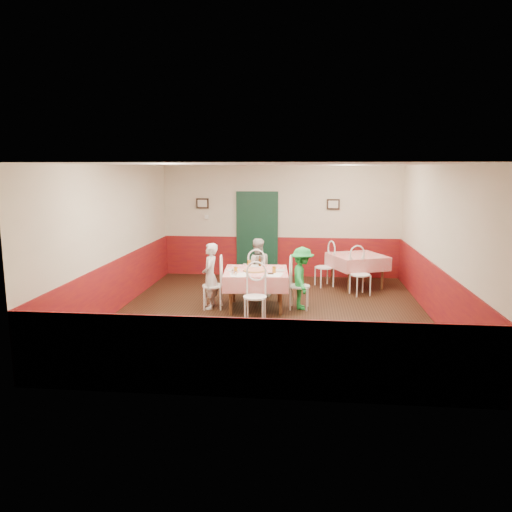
# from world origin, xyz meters

# --- Properties ---
(floor) EXTENTS (7.00, 7.00, 0.00)m
(floor) POSITION_xyz_m (0.00, 0.00, 0.00)
(floor) COLOR black
(floor) RESTS_ON ground
(ceiling) EXTENTS (7.00, 7.00, 0.00)m
(ceiling) POSITION_xyz_m (0.00, 0.00, 2.80)
(ceiling) COLOR white
(ceiling) RESTS_ON back_wall
(back_wall) EXTENTS (6.00, 0.10, 2.80)m
(back_wall) POSITION_xyz_m (0.00, 3.50, 1.40)
(back_wall) COLOR beige
(back_wall) RESTS_ON ground
(front_wall) EXTENTS (6.00, 0.10, 2.80)m
(front_wall) POSITION_xyz_m (0.00, -3.50, 1.40)
(front_wall) COLOR beige
(front_wall) RESTS_ON ground
(left_wall) EXTENTS (0.10, 7.00, 2.80)m
(left_wall) POSITION_xyz_m (-3.00, 0.00, 1.40)
(left_wall) COLOR beige
(left_wall) RESTS_ON ground
(right_wall) EXTENTS (0.10, 7.00, 2.80)m
(right_wall) POSITION_xyz_m (3.00, 0.00, 1.40)
(right_wall) COLOR beige
(right_wall) RESTS_ON ground
(wainscot_back) EXTENTS (6.00, 0.03, 1.00)m
(wainscot_back) POSITION_xyz_m (0.00, 3.48, 0.50)
(wainscot_back) COLOR maroon
(wainscot_back) RESTS_ON ground
(wainscot_front) EXTENTS (6.00, 0.03, 1.00)m
(wainscot_front) POSITION_xyz_m (0.00, -3.48, 0.50)
(wainscot_front) COLOR maroon
(wainscot_front) RESTS_ON ground
(wainscot_left) EXTENTS (0.03, 7.00, 1.00)m
(wainscot_left) POSITION_xyz_m (-2.98, 0.00, 0.50)
(wainscot_left) COLOR maroon
(wainscot_left) RESTS_ON ground
(wainscot_right) EXTENTS (0.03, 7.00, 1.00)m
(wainscot_right) POSITION_xyz_m (2.98, 0.00, 0.50)
(wainscot_right) COLOR maroon
(wainscot_right) RESTS_ON ground
(door) EXTENTS (0.96, 0.06, 2.10)m
(door) POSITION_xyz_m (-0.60, 3.45, 1.05)
(door) COLOR black
(door) RESTS_ON ground
(picture_left) EXTENTS (0.32, 0.03, 0.26)m
(picture_left) POSITION_xyz_m (-2.00, 3.45, 1.85)
(picture_left) COLOR black
(picture_left) RESTS_ON back_wall
(picture_right) EXTENTS (0.32, 0.03, 0.26)m
(picture_right) POSITION_xyz_m (1.30, 3.45, 1.85)
(picture_right) COLOR black
(picture_right) RESTS_ON back_wall
(thermostat) EXTENTS (0.10, 0.03, 0.10)m
(thermostat) POSITION_xyz_m (-1.90, 3.45, 1.50)
(thermostat) COLOR white
(thermostat) RESTS_ON back_wall
(main_table) EXTENTS (1.31, 1.31, 0.77)m
(main_table) POSITION_xyz_m (-0.32, 0.41, 0.38)
(main_table) COLOR red
(main_table) RESTS_ON ground
(second_table) EXTENTS (1.47, 1.47, 0.77)m
(second_table) POSITION_xyz_m (1.83, 2.44, 0.38)
(second_table) COLOR red
(second_table) RESTS_ON ground
(chair_left) EXTENTS (0.46, 0.46, 0.90)m
(chair_left) POSITION_xyz_m (-1.17, 0.34, 0.45)
(chair_left) COLOR white
(chair_left) RESTS_ON ground
(chair_right) EXTENTS (0.44, 0.44, 0.90)m
(chair_right) POSITION_xyz_m (0.53, 0.48, 0.45)
(chair_right) COLOR white
(chair_right) RESTS_ON ground
(chair_far) EXTENTS (0.44, 0.44, 0.90)m
(chair_far) POSITION_xyz_m (-0.39, 1.26, 0.45)
(chair_far) COLOR white
(chair_far) RESTS_ON ground
(chair_near) EXTENTS (0.43, 0.43, 0.90)m
(chair_near) POSITION_xyz_m (-0.25, -0.44, 0.45)
(chair_near) COLOR white
(chair_near) RESTS_ON ground
(chair_second_a) EXTENTS (0.55, 0.55, 0.90)m
(chair_second_a) POSITION_xyz_m (1.08, 2.44, 0.45)
(chair_second_a) COLOR white
(chair_second_a) RESTS_ON ground
(chair_second_b) EXTENTS (0.55, 0.55, 0.90)m
(chair_second_b) POSITION_xyz_m (1.83, 1.69, 0.45)
(chair_second_b) COLOR white
(chair_second_b) RESTS_ON ground
(pizza) EXTENTS (0.47, 0.47, 0.03)m
(pizza) POSITION_xyz_m (-0.34, 0.37, 0.77)
(pizza) COLOR #B74723
(pizza) RESTS_ON main_table
(plate_left) EXTENTS (0.27, 0.27, 0.01)m
(plate_left) POSITION_xyz_m (-0.76, 0.38, 0.77)
(plate_left) COLOR white
(plate_left) RESTS_ON main_table
(plate_right) EXTENTS (0.27, 0.27, 0.01)m
(plate_right) POSITION_xyz_m (0.11, 0.43, 0.77)
(plate_right) COLOR white
(plate_right) RESTS_ON main_table
(plate_far) EXTENTS (0.27, 0.27, 0.01)m
(plate_far) POSITION_xyz_m (-0.36, 0.82, 0.77)
(plate_far) COLOR white
(plate_far) RESTS_ON main_table
(glass_a) EXTENTS (0.07, 0.07, 0.13)m
(glass_a) POSITION_xyz_m (-0.68, 0.11, 0.82)
(glass_a) COLOR #BF7219
(glass_a) RESTS_ON main_table
(glass_b) EXTENTS (0.07, 0.07, 0.13)m
(glass_b) POSITION_xyz_m (0.05, 0.22, 0.82)
(glass_b) COLOR #BF7219
(glass_b) RESTS_ON main_table
(glass_c) EXTENTS (0.08, 0.08, 0.13)m
(glass_c) POSITION_xyz_m (-0.50, 0.82, 0.82)
(glass_c) COLOR #BF7219
(glass_c) RESTS_ON main_table
(beer_bottle) EXTENTS (0.06, 0.06, 0.20)m
(beer_bottle) POSITION_xyz_m (-0.28, 0.81, 0.86)
(beer_bottle) COLOR #381C0A
(beer_bottle) RESTS_ON main_table
(shaker_a) EXTENTS (0.04, 0.04, 0.09)m
(shaker_a) POSITION_xyz_m (-0.72, -0.03, 0.81)
(shaker_a) COLOR silver
(shaker_a) RESTS_ON main_table
(shaker_b) EXTENTS (0.04, 0.04, 0.09)m
(shaker_b) POSITION_xyz_m (-0.65, -0.08, 0.81)
(shaker_b) COLOR silver
(shaker_b) RESTS_ON main_table
(shaker_c) EXTENTS (0.04, 0.04, 0.09)m
(shaker_c) POSITION_xyz_m (-0.72, 0.02, 0.81)
(shaker_c) COLOR #B23319
(shaker_c) RESTS_ON main_table
(menu_left) EXTENTS (0.38, 0.46, 0.00)m
(menu_left) POSITION_xyz_m (-0.61, -0.02, 0.76)
(menu_left) COLOR white
(menu_left) RESTS_ON main_table
(menu_right) EXTENTS (0.35, 0.44, 0.00)m
(menu_right) POSITION_xyz_m (0.06, 0.07, 0.76)
(menu_right) COLOR white
(menu_right) RESTS_ON main_table
(wallet) EXTENTS (0.12, 0.10, 0.02)m
(wallet) POSITION_xyz_m (-0.01, 0.12, 0.77)
(wallet) COLOR black
(wallet) RESTS_ON main_table
(diner_left) EXTENTS (0.33, 0.48, 1.30)m
(diner_left) POSITION_xyz_m (-1.22, 0.34, 0.65)
(diner_left) COLOR gray
(diner_left) RESTS_ON ground
(diner_far) EXTENTS (0.69, 0.58, 1.27)m
(diner_far) POSITION_xyz_m (-0.39, 1.31, 0.63)
(diner_far) COLOR gray
(diner_far) RESTS_ON ground
(diner_right) EXTENTS (0.51, 0.82, 1.23)m
(diner_right) POSITION_xyz_m (0.58, 0.48, 0.61)
(diner_right) COLOR gray
(diner_right) RESTS_ON ground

